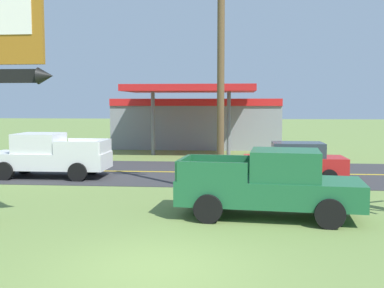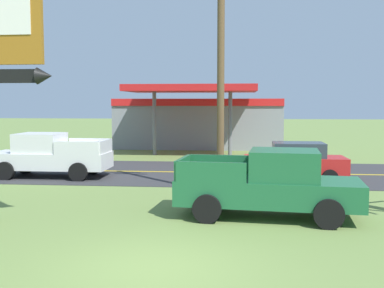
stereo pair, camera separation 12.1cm
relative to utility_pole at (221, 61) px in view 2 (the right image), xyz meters
name	(u,v)px [view 2 (the right image)]	position (x,y,z in m)	size (l,w,h in m)	color
ground_plane	(152,268)	(-1.04, -7.86, -4.78)	(180.00, 180.00, 0.00)	olive
road_asphalt	(202,173)	(-1.04, 5.14, -4.77)	(140.00, 8.00, 0.02)	#333335
road_centre_line	(202,172)	(-1.04, 5.14, -4.75)	(126.00, 0.20, 0.01)	gold
utility_pole	(221,61)	(0.00, 0.00, 0.00)	(1.66, 0.26, 9.02)	brown
gas_station	(199,121)	(-2.28, 18.26, -2.83)	(12.00, 11.50, 4.40)	gray
pickup_green_parked_on_lawn	(270,184)	(1.57, -3.38, -3.81)	(5.36, 2.61, 1.96)	#1E6038
pickup_white_on_road	(49,156)	(-7.73, 3.14, -3.81)	(5.20, 2.24, 1.96)	silver
car_red_near_lane	(295,162)	(3.05, 3.14, -3.95)	(4.20, 2.00, 1.64)	red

